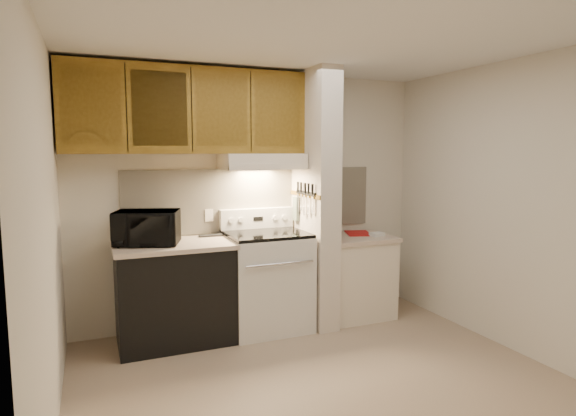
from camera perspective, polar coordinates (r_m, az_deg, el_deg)
floor at (r=3.89m, az=3.73°, el=-19.58°), size 3.60×3.60×0.00m
ceiling at (r=3.57m, az=4.05°, el=19.31°), size 3.60×3.60×0.00m
wall_back at (r=4.90m, az=-3.96°, el=1.19°), size 3.60×2.50×0.02m
wall_left at (r=3.16m, az=-26.78°, el=-2.58°), size 0.02×3.00×2.50m
wall_right at (r=4.61m, az=24.37°, el=0.25°), size 0.02×3.00×2.50m
backsplash at (r=4.89m, az=-3.92°, el=1.00°), size 2.60×0.02×0.63m
range_body at (r=4.72m, az=-2.53°, el=-8.78°), size 0.76×0.65×0.92m
oven_window at (r=4.42m, az=-1.10°, el=-9.30°), size 0.50×0.01×0.30m
oven_handle at (r=4.33m, az=-0.92°, el=-6.63°), size 0.65×0.02×0.02m
cooktop at (r=4.62m, az=-2.56°, el=-3.09°), size 0.74×0.64×0.03m
range_backguard at (r=4.86m, az=-3.72°, el=-1.22°), size 0.76×0.08×0.20m
range_display at (r=4.82m, az=-3.56°, el=-1.28°), size 0.10×0.01×0.04m
range_knob_left_outer at (r=4.74m, az=-6.75°, el=-1.46°), size 0.05×0.02×0.05m
range_knob_left_inner at (r=4.77m, az=-5.59°, el=-1.40°), size 0.05×0.02×0.05m
range_knob_right_inner at (r=4.88m, az=-1.55°, el=-1.17°), size 0.05×0.02×0.05m
range_knob_right_outer at (r=4.92m, az=-0.46°, el=-1.11°), size 0.05×0.02×0.05m
dishwasher_front at (r=4.52m, az=-13.26°, el=-9.98°), size 1.00×0.63×0.87m
left_countertop at (r=4.42m, az=-13.42°, el=-4.31°), size 1.04×0.67×0.04m
spoon_rest at (r=4.68m, az=-8.98°, el=-3.23°), size 0.25×0.09×0.02m
teal_jar at (r=4.62m, az=-13.27°, el=-2.96°), size 0.10×0.10×0.09m
outlet at (r=4.76m, az=-9.34°, el=-0.86°), size 0.08×0.01×0.12m
microwave at (r=4.38m, az=-16.37°, el=-2.25°), size 0.62×0.51×0.30m
partition_pillar at (r=4.77m, az=3.21°, el=1.04°), size 0.22×0.70×2.50m
pillar_trim at (r=4.71m, az=1.95°, el=1.60°), size 0.01×0.70×0.04m
knife_strip at (r=4.66m, az=2.14°, el=1.79°), size 0.02×0.42×0.04m
knife_blade_a at (r=4.51m, az=2.92°, el=0.34°), size 0.01×0.03×0.16m
knife_handle_a at (r=4.50m, az=2.92°, el=2.24°), size 0.02×0.02×0.10m
knife_blade_b at (r=4.60m, az=2.41°, el=0.34°), size 0.01×0.04×0.18m
knife_handle_b at (r=4.58m, az=2.45°, el=2.32°), size 0.02×0.02×0.10m
knife_blade_c at (r=4.68m, az=1.95°, el=0.33°), size 0.01×0.04×0.20m
knife_handle_c at (r=4.64m, az=2.06°, el=2.39°), size 0.02×0.02×0.10m
knife_blade_d at (r=4.74m, az=1.59°, el=0.66°), size 0.01×0.04×0.16m
knife_handle_d at (r=4.73m, az=1.56°, el=2.47°), size 0.02×0.02×0.10m
knife_blade_e at (r=4.81m, az=1.19°, el=0.63°), size 0.01×0.04×0.18m
knife_handle_e at (r=4.80m, az=1.19°, el=2.53°), size 0.02×0.02×0.10m
oven_mitt at (r=4.88m, az=0.94°, el=-0.10°), size 0.03×0.10×0.24m
right_cab_base at (r=5.13m, az=7.83°, el=-8.20°), size 0.70×0.60×0.81m
right_countertop at (r=5.04m, az=7.91°, el=-3.52°), size 0.74×0.64×0.04m
red_folder at (r=5.17m, az=8.30°, el=-2.98°), size 0.34×0.39×0.01m
white_box at (r=5.06m, az=10.50°, el=-3.08°), size 0.16×0.13×0.04m
range_hood at (r=4.67m, az=-3.13°, el=5.54°), size 0.78×0.44×0.15m
hood_lip at (r=4.47m, az=-2.23°, el=4.91°), size 0.78×0.04×0.06m
upper_cabinets at (r=4.54m, az=-11.76°, el=11.18°), size 2.18×0.33×0.77m
cab_door_a at (r=4.30m, az=-22.31°, el=11.09°), size 0.46×0.01×0.63m
cab_gap_a at (r=4.31m, az=-18.62°, el=11.22°), size 0.01×0.01×0.73m
cab_door_b at (r=4.34m, az=-14.96°, el=11.31°), size 0.46×0.01×0.63m
cab_gap_b at (r=4.38m, az=-11.35°, el=11.36°), size 0.01×0.01×0.73m
cab_door_c at (r=4.45m, az=-7.84°, el=11.36°), size 0.46×0.01×0.63m
cab_gap_c at (r=4.52m, az=-4.44°, el=11.32°), size 0.01×0.01×0.73m
cab_door_d at (r=4.62m, az=-1.16°, el=11.25°), size 0.46×0.01×0.63m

